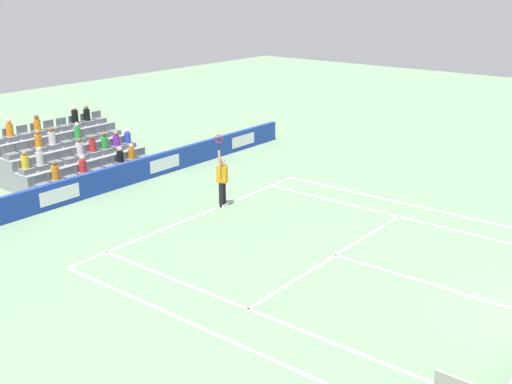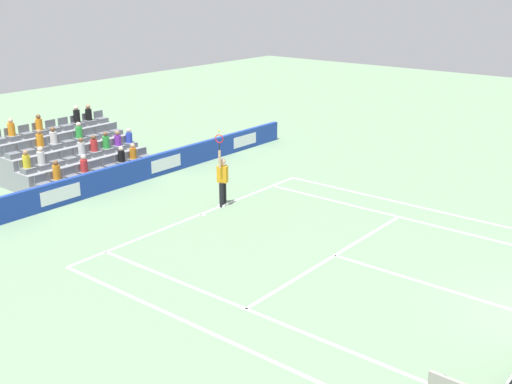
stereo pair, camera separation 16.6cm
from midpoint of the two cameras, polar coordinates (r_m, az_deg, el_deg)
The scene contains 11 objects.
line_baseline at distance 21.93m, azimuth -4.83°, elevation -2.02°, with size 10.97×0.10×0.01m, color white.
line_service at distance 18.82m, azimuth 7.43°, elevation -5.73°, with size 8.23×0.10×0.01m, color white.
line_centre_service at distance 17.55m, azimuth 16.42°, elevation -8.27°, with size 0.10×6.40×0.01m, color white.
line_singles_sideline_left at distance 15.56m, azimuth 0.70°, elevation -11.10°, with size 0.10×11.89×0.01m, color white.
line_singles_sideline_right at distance 22.01m, azimuth 14.12°, elevation -2.47°, with size 0.10×11.89×0.01m, color white.
line_doubles_sideline_left at distance 14.66m, azimuth -2.72°, elevation -13.16°, with size 0.10×11.89×0.01m, color white.
line_doubles_sideline_right at distance 23.19m, azimuth 15.57°, elevation -1.50°, with size 0.10×11.89×0.01m, color white.
line_centre_mark at distance 21.87m, azimuth -4.64°, elevation -2.08°, with size 0.10×0.20×0.01m, color white.
sponsor_barrier at distance 25.00m, azimuth -12.45°, elevation 1.33°, with size 20.60×0.22×0.92m.
tennis_player at distance 22.38m, azimuth -2.85°, elevation 1.13°, with size 0.54×0.42×2.85m.
stadium_stand at distance 27.22m, azimuth -16.37°, elevation 2.93°, with size 5.58×3.80×2.63m.
Camera 2 is at (14.67, 2.47, 7.73)m, focal length 43.97 mm.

